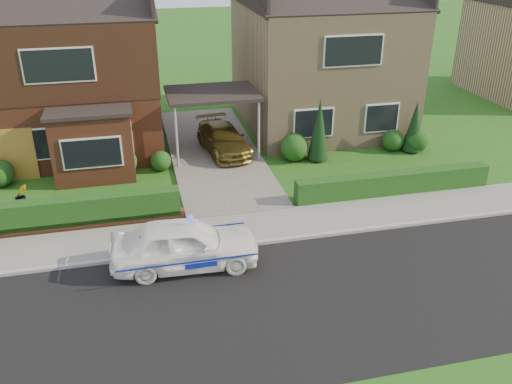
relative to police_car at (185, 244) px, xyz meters
name	(u,v)px	position (x,y,z in m)	size (l,w,h in m)	color
ground	(280,304)	(2.21, -2.40, -0.72)	(120.00, 120.00, 0.00)	#215316
road	(280,304)	(2.21, -2.40, -0.72)	(60.00, 6.00, 0.02)	black
kerb	(254,243)	(2.21, 0.65, -0.66)	(60.00, 0.16, 0.12)	#9E9993
sidewalk	(247,228)	(2.21, 1.70, -0.67)	(60.00, 2.00, 0.10)	slate
driveway	(214,152)	(2.21, 8.60, -0.66)	(3.80, 12.00, 0.12)	#666059
house_left	(69,59)	(-3.57, 11.50, 3.09)	(7.50, 9.53, 7.25)	brown
house_right	(320,50)	(8.01, 11.59, 2.94)	(7.50, 8.06, 7.25)	tan
carport_link	(212,95)	(2.21, 8.55, 1.93)	(3.80, 3.00, 2.77)	black
garage_door	(6,156)	(-6.04, 7.56, 0.33)	(2.20, 0.10, 2.10)	olive
dwarf_wall	(66,226)	(-3.59, 2.90, -0.54)	(7.70, 0.25, 0.36)	brown
hedge_left	(67,229)	(-3.59, 3.05, -0.72)	(7.50, 0.55, 0.90)	#153E13
hedge_right	(392,195)	(8.01, 2.95, -0.72)	(7.50, 0.55, 0.80)	#153E13
shrub_left_mid	(120,162)	(-1.79, 6.90, -0.06)	(1.32, 1.32, 1.32)	#153E13
shrub_left_near	(161,161)	(-0.19, 7.20, -0.30)	(0.84, 0.84, 0.84)	#153E13
shrub_right_near	(294,147)	(5.41, 7.00, -0.12)	(1.20, 1.20, 1.20)	#153E13
shrub_right_mid	(393,140)	(10.01, 7.10, -0.24)	(0.96, 0.96, 0.96)	#153E13
shrub_right_far	(417,139)	(11.01, 6.80, -0.18)	(1.08, 1.08, 1.08)	#153E13
conifer_a	(319,131)	(6.41, 6.80, 0.58)	(0.90, 0.90, 2.60)	black
conifer_b	(414,128)	(10.81, 6.80, 0.38)	(0.90, 0.90, 2.20)	black
police_car	(185,244)	(0.00, 0.00, 0.00)	(3.91, 4.33, 1.61)	white
driveway_car	(223,139)	(2.62, 8.40, -0.03)	(1.62, 3.99, 1.16)	brown
potted_plant_b	(21,196)	(-5.23, 5.07, -0.30)	(0.47, 0.38, 0.86)	gray
potted_plant_c	(165,202)	(-0.31, 3.60, -0.37)	(0.39, 0.39, 0.70)	gray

